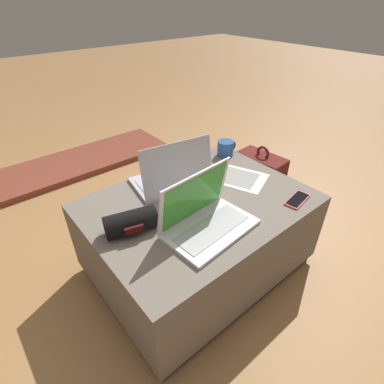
# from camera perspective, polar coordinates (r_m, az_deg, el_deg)

# --- Properties ---
(ground_plane) EXTENTS (14.00, 14.00, 0.00)m
(ground_plane) POSITION_cam_1_polar(r_m,az_deg,el_deg) (1.66, 1.11, -13.60)
(ground_plane) COLOR #9E7042
(ottoman) EXTENTS (1.00, 0.75, 0.42)m
(ottoman) POSITION_cam_1_polar(r_m,az_deg,el_deg) (1.50, 1.20, -8.16)
(ottoman) COLOR #3D3832
(ottoman) RESTS_ON ground_plane
(laptop_near) EXTENTS (0.38, 0.26, 0.24)m
(laptop_near) POSITION_cam_1_polar(r_m,az_deg,el_deg) (1.20, 2.55, -4.84)
(laptop_near) COLOR silver
(laptop_near) RESTS_ON ottoman
(laptop_far) EXTENTS (0.39, 0.30, 0.25)m
(laptop_far) POSITION_cam_1_polar(r_m,az_deg,el_deg) (1.45, -3.83, 2.98)
(laptop_far) COLOR #B7B7BC
(laptop_far) RESTS_ON ottoman
(cell_phone) EXTENTS (0.15, 0.08, 0.01)m
(cell_phone) POSITION_cam_1_polar(r_m,az_deg,el_deg) (1.45, 19.43, -1.39)
(cell_phone) COLOR red
(cell_phone) RESTS_ON ottoman
(backpack) EXTENTS (0.20, 0.29, 0.48)m
(backpack) POSITION_cam_1_polar(r_m,az_deg,el_deg) (1.93, 12.61, 1.10)
(backpack) COLOR #5B1E19
(backpack) RESTS_ON ground_plane
(paper_sheet) EXTENTS (0.31, 0.35, 0.00)m
(paper_sheet) POSITION_cam_1_polar(r_m,az_deg,el_deg) (1.56, 8.39, 2.85)
(paper_sheet) COLOR silver
(paper_sheet) RESTS_ON ottoman
(wrist_brace) EXTENTS (0.22, 0.14, 0.09)m
(wrist_brace) POSITION_cam_1_polar(r_m,az_deg,el_deg) (1.21, -11.57, -5.57)
(wrist_brace) COLOR black
(wrist_brace) RESTS_ON ottoman
(coffee_mug) EXTENTS (0.13, 0.09, 0.09)m
(coffee_mug) POSITION_cam_1_polar(r_m,az_deg,el_deg) (1.75, 6.49, 8.29)
(coffee_mug) COLOR #285693
(coffee_mug) RESTS_ON ottoman
(fireplace_hearth) EXTENTS (1.40, 0.50, 0.04)m
(fireplace_hearth) POSITION_cam_1_polar(r_m,az_deg,el_deg) (2.70, -19.73, 5.71)
(fireplace_hearth) COLOR brown
(fireplace_hearth) RESTS_ON ground_plane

